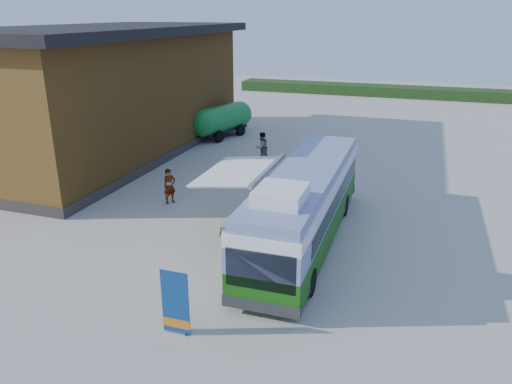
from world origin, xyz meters
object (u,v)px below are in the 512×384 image
(banner, at_px, (176,308))
(picnic_table, at_px, (240,220))
(person_a, at_px, (170,186))
(person_b, at_px, (262,147))
(slurry_tanker, at_px, (222,119))
(bus, at_px, (305,203))

(banner, height_order, picnic_table, banner)
(banner, bearing_deg, person_a, 118.50)
(person_b, distance_m, slurry_tanker, 6.61)
(banner, height_order, person_a, banner)
(person_a, distance_m, person_b, 7.84)
(slurry_tanker, bearing_deg, picnic_table, -48.13)
(person_b, bearing_deg, banner, 43.80)
(bus, bearing_deg, slurry_tanker, 122.20)
(bus, bearing_deg, banner, -106.75)
(picnic_table, xyz_separation_m, person_a, (-4.22, 2.10, 0.23))
(picnic_table, relative_size, slurry_tanker, 0.24)
(picnic_table, relative_size, person_b, 0.78)
(banner, xyz_separation_m, slurry_tanker, (-7.40, 21.20, 0.51))
(picnic_table, bearing_deg, person_a, 154.31)
(bus, height_order, slurry_tanker, bus)
(bus, distance_m, slurry_tanker, 17.31)
(banner, xyz_separation_m, person_a, (-4.84, 8.75, 0.04))
(bus, relative_size, picnic_table, 7.96)
(bus, bearing_deg, person_a, 162.17)
(picnic_table, height_order, person_b, person_b)
(person_a, bearing_deg, bus, -70.48)
(person_a, bearing_deg, person_b, 22.71)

